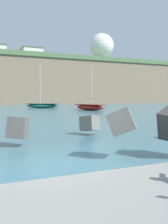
% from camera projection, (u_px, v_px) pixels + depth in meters
% --- Properties ---
extents(ground_plane, '(400.00, 400.00, 0.00)m').
position_uv_depth(ground_plane, '(51.00, 165.00, 6.98)').
color(ground_plane, '#42707F').
extents(breakwater_jetty, '(31.78, 7.21, 2.79)m').
position_uv_depth(breakwater_jetty, '(59.00, 114.00, 9.02)').
color(breakwater_jetty, gray).
rests_on(breakwater_jetty, ground).
extents(boat_near_left, '(5.95, 5.24, 7.45)m').
position_uv_depth(boat_near_left, '(43.00, 105.00, 43.53)').
color(boat_near_left, '#1E6656').
rests_on(boat_near_left, ground).
extents(boat_near_centre, '(3.03, 5.74, 6.23)m').
position_uv_depth(boat_near_centre, '(90.00, 107.00, 36.07)').
color(boat_near_centre, maroon).
rests_on(boat_near_centre, ground).
extents(mooring_buoy_middle, '(0.44, 0.44, 0.44)m').
position_uv_depth(mooring_buoy_middle, '(84.00, 106.00, 45.87)').
color(mooring_buoy_middle, yellow).
rests_on(mooring_buoy_middle, ground).
extents(headland_bluff, '(104.27, 38.42, 13.24)m').
position_uv_depth(headland_bluff, '(28.00, 82.00, 81.46)').
color(headland_bluff, '#847056').
rests_on(headland_bluff, ground).
extents(radar_dome, '(8.85, 8.85, 11.98)m').
position_uv_depth(radar_dome, '(102.00, 47.00, 93.08)').
color(radar_dome, silver).
rests_on(radar_dome, headland_bluff).
extents(station_building_central, '(6.30, 6.04, 4.00)m').
position_uv_depth(station_building_central, '(32.00, 55.00, 79.59)').
color(station_building_central, silver).
rests_on(station_building_central, headland_bluff).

